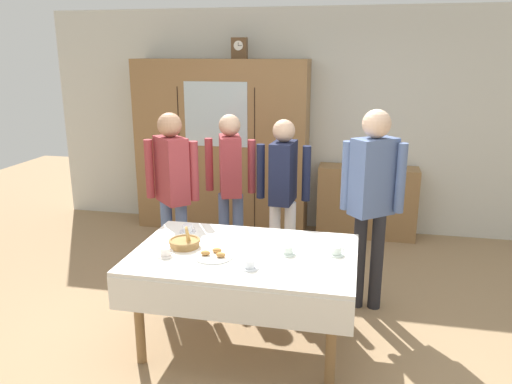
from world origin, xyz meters
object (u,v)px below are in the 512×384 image
object	(u,v)px
bread_basket	(185,243)
person_behind_table_right	(372,190)
tea_cup_near_left	(288,251)
pastry_plate	(214,255)
wall_cabinet	(222,146)
bookshelf_low	(367,202)
spoon_mid_left	(227,238)
person_near_right_end	(172,182)
tea_cup_back_edge	(188,229)
tea_cup_far_right	(166,253)
spoon_near_left	(258,238)
dining_table	(244,266)
mantel_clock	(239,48)
tea_cup_mid_left	(250,265)
person_by_cabinet	(283,184)
tea_cup_far_left	(336,251)
book_stack	(369,162)
person_behind_table_left	(230,177)

from	to	relation	value
bread_basket	person_behind_table_right	bearing A→B (deg)	29.39
tea_cup_near_left	pastry_plate	xyz separation A→B (m)	(-0.51, -0.16, -0.02)
wall_cabinet	bookshelf_low	world-z (taller)	wall_cabinet
spoon_mid_left	person_near_right_end	distance (m)	0.99
tea_cup_back_edge	person_behind_table_right	bearing A→B (deg)	17.41
spoon_mid_left	person_near_right_end	world-z (taller)	person_near_right_end
tea_cup_far_right	tea_cup_near_left	size ratio (longest dim) A/B	1.00
spoon_near_left	dining_table	bearing A→B (deg)	-96.19
bookshelf_low	spoon_mid_left	distance (m)	2.63
mantel_clock	spoon_mid_left	bearing A→B (deg)	-78.80
wall_cabinet	tea_cup_mid_left	world-z (taller)	wall_cabinet
mantel_clock	pastry_plate	distance (m)	3.10
bread_basket	person_by_cabinet	xyz separation A→B (m)	(0.55, 1.23, 0.17)
tea_cup_far_left	person_by_cabinet	world-z (taller)	person_by_cabinet
spoon_near_left	person_by_cabinet	size ratio (longest dim) A/B	0.08
pastry_plate	tea_cup_far_right	bearing A→B (deg)	-170.52
book_stack	tea_cup_far_left	xyz separation A→B (m)	(-0.24, -2.52, -0.14)
wall_cabinet	spoon_near_left	size ratio (longest dim) A/B	17.90
person_behind_table_right	bookshelf_low	bearing A→B (deg)	90.28
spoon_near_left	person_by_cabinet	world-z (taller)	person_by_cabinet
bookshelf_low	spoon_near_left	xyz separation A→B (m)	(-0.86, -2.31, 0.33)
wall_cabinet	person_behind_table_left	size ratio (longest dim) A/B	1.33
dining_table	person_behind_table_right	bearing A→B (deg)	41.68
person_behind_table_right	person_near_right_end	size ratio (longest dim) A/B	1.05
person_near_right_end	bread_basket	bearing A→B (deg)	-63.87
spoon_near_left	person_behind_table_left	distance (m)	1.20
tea_cup_far_left	spoon_near_left	size ratio (longest dim) A/B	1.09
tea_cup_far_left	bread_basket	xyz separation A→B (m)	(-1.13, -0.08, 0.01)
dining_table	tea_cup_mid_left	distance (m)	0.29
bread_basket	spoon_near_left	world-z (taller)	bread_basket
tea_cup_mid_left	person_by_cabinet	size ratio (longest dim) A/B	0.08
bookshelf_low	book_stack	xyz separation A→B (m)	(-0.00, 0.00, 0.49)
mantel_clock	tea_cup_far_left	bearing A→B (deg)	-61.81
pastry_plate	person_near_right_end	xyz separation A→B (m)	(-0.71, 1.03, 0.24)
pastry_plate	book_stack	bearing A→B (deg)	68.25
tea_cup_mid_left	dining_table	bearing A→B (deg)	112.67
tea_cup_far_left	tea_cup_mid_left	xyz separation A→B (m)	(-0.56, -0.36, -0.00)
bread_basket	mantel_clock	bearing A→B (deg)	94.35
tea_cup_mid_left	person_near_right_end	size ratio (longest dim) A/B	0.08
spoon_mid_left	spoon_near_left	distance (m)	0.25
bookshelf_low	tea_cup_far_right	xyz separation A→B (m)	(-1.44, -2.80, 0.35)
tea_cup_far_left	spoon_near_left	world-z (taller)	tea_cup_far_left
dining_table	book_stack	xyz separation A→B (m)	(0.90, 2.64, 0.26)
mantel_clock	book_stack	xyz separation A→B (m)	(1.56, 0.05, -1.31)
tea_cup_far_left	person_near_right_end	distance (m)	1.78
bookshelf_low	book_stack	size ratio (longest dim) A/B	5.52
tea_cup_far_right	spoon_mid_left	distance (m)	0.56
pastry_plate	bread_basket	bearing A→B (deg)	152.87
wall_cabinet	pastry_plate	xyz separation A→B (m)	(0.71, -2.69, -0.29)
tea_cup_far_left	spoon_mid_left	bearing A→B (deg)	169.40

